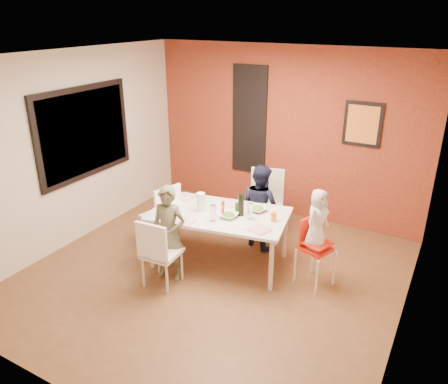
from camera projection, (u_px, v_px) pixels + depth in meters
The scene contains 35 objects.
ground at pixel (213, 275), 5.62m from camera, with size 4.50×4.50×0.00m, color brown.
ceiling at pixel (210, 57), 4.58m from camera, with size 4.50×4.50×0.02m, color silver.
wall_back at pixel (284, 133), 6.91m from camera, with size 4.50×0.02×2.70m, color beige.
wall_front at pixel (59, 268), 3.29m from camera, with size 4.50×0.02×2.70m, color beige.
wall_left at pixel (74, 149), 6.12m from camera, with size 0.02×4.50×2.70m, color beige.
wall_right at pixel (417, 218), 4.09m from camera, with size 0.02×4.50×2.70m, color beige.
brick_accent_wall at pixel (284, 134), 6.90m from camera, with size 4.50×0.02×2.70m, color maroon.
picture_window_frame at pixel (84, 132), 6.19m from camera, with size 0.05×1.70×1.30m, color black.
picture_window_pane at pixel (85, 133), 6.19m from camera, with size 0.02×1.55×1.15m, color black.
glassblock_strip at pixel (249, 120), 7.10m from camera, with size 0.55×0.03×1.70m, color silver.
glassblock_surround at pixel (249, 120), 7.10m from camera, with size 0.60×0.03×1.76m, color black.
art_print_frame at pixel (363, 124), 6.22m from camera, with size 0.54×0.03×0.64m, color black.
art_print_canvas at pixel (362, 124), 6.21m from camera, with size 0.44×0.01×0.54m, color orange.
dining_table at pixel (219, 217), 5.67m from camera, with size 1.90×1.28×0.73m.
chair_near at pixel (158, 250), 5.21m from camera, with size 0.44×0.44×0.90m.
chair_far at pixel (266, 201), 6.37m from camera, with size 0.60×0.60×1.04m.
chair_left at pixel (163, 213), 6.11m from camera, with size 0.54×0.54×0.95m.
high_chair at pixel (314, 245), 5.28m from camera, with size 0.46×0.46×0.87m.
child_near at pixel (169, 234), 5.36m from camera, with size 0.45×0.30×1.23m, color #51513A.
child_far at pixel (260, 206), 6.14m from camera, with size 0.59×0.46×1.21m, color black.
toddler at pixel (317, 219), 5.12m from camera, with size 0.36×0.24×0.75m, color beige.
plate_near_left at pixel (184, 222), 5.40m from camera, with size 0.22×0.22×0.01m, color white.
plate_far_mid at pixel (229, 203), 5.91m from camera, with size 0.22×0.22×0.01m, color white.
plate_near_right at pixel (260, 230), 5.20m from camera, with size 0.22×0.22×0.01m, color white.
plate_far_left at pixel (185, 196), 6.12m from camera, with size 0.23×0.23×0.01m, color white.
salad_bowl_a at pixel (229, 215), 5.51m from camera, with size 0.23×0.23×0.06m, color white.
salad_bowl_b at pixel (258, 209), 5.68m from camera, with size 0.23×0.23×0.06m, color silver.
wine_bottle at pixel (241, 205), 5.52m from camera, with size 0.08×0.08×0.29m, color black.
wine_glass_a at pixel (213, 213), 5.40m from camera, with size 0.07×0.07×0.21m, color white.
wine_glass_b at pixel (250, 211), 5.45m from camera, with size 0.07×0.07×0.21m, color white.
paper_towel_roll at pixel (201, 202), 5.65m from camera, with size 0.11×0.11×0.25m, color white.
condiment_red at pixel (223, 211), 5.53m from camera, with size 0.03×0.03×0.13m, color red.
condiment_green at pixel (236, 208), 5.59m from camera, with size 0.04×0.04×0.16m, color #356B23.
condiment_brown at pixel (223, 206), 5.64m from camera, with size 0.04×0.04×0.15m, color brown.
sippy_cup at pixel (273, 217), 5.40m from camera, with size 0.07×0.07×0.12m, color orange.
Camera 1 is at (2.47, -4.09, 3.15)m, focal length 35.00 mm.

